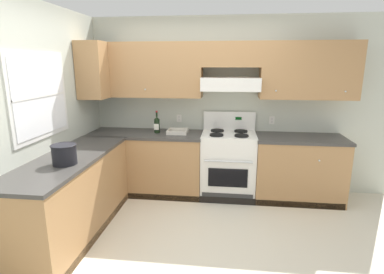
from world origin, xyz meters
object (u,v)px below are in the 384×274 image
at_px(wine_bottle, 157,124).
at_px(bucket, 64,154).
at_px(stove, 228,164).
at_px(bowl, 178,132).

relative_size(wine_bottle, bucket, 1.30).
distance_m(stove, bucket, 2.27).
distance_m(wine_bottle, bucket, 1.61).
distance_m(stove, wine_bottle, 1.18).
height_order(stove, bowl, stove).
height_order(wine_bottle, bowl, wine_bottle).
xyz_separation_m(stove, bowl, (-0.74, 0.02, 0.45)).
relative_size(bowl, bucket, 1.15).
height_order(bowl, bucket, bucket).
relative_size(wine_bottle, bowl, 1.12).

